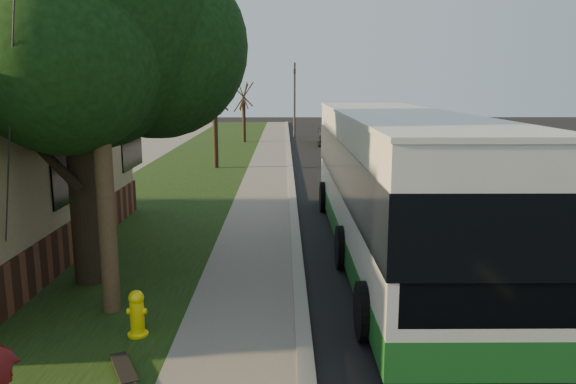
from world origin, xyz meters
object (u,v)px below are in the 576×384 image
Objects in this scene: transit_bus at (395,180)px; skateboard_main at (124,368)px; fire_hydrant at (137,313)px; bare_tree_near at (215,123)px; utility_pole at (95,41)px; dumpster at (35,189)px; traffic_signal at (294,95)px; bare_tree_far at (244,113)px; distant_car at (333,132)px; leafy_tree at (76,18)px.

transit_bus is 13.59× the size of skateboard_main.
skateboard_main is at bearing -130.26° from transit_bus.
bare_tree_near is (-0.90, 18.00, 1.72)m from fire_hydrant.
utility_pole is 5.05m from skateboard_main.
skateboard_main is 0.66× the size of dumpster.
bare_tree_near is at bearing -104.04° from traffic_signal.
bare_tree_far is 6.15m from distant_car.
bare_tree_near is at bearing 92.99° from skateboard_main.
transit_bus is 7.54m from skateboard_main.
bare_tree_near is 19.29m from skateboard_main.
fire_hydrant is at bearing -95.21° from traffic_signal.
leafy_tree is 6.53m from skateboard_main.
dumpster is 22.34m from distant_car.
bare_tree_far is at bearing 75.21° from dumpster.
bare_tree_far is at bearing 90.92° from skateboard_main.
dumpster is at bearing -120.32° from bare_tree_near.
bare_tree_near is 0.35× the size of transit_bus.
transit_bus is 8.90× the size of dumpster.
leafy_tree is 31.76m from traffic_signal.
distant_car is at bearing 59.59° from dumpster.
dumpster is at bearing -104.79° from bare_tree_far.
bare_tree_near reaches higher than dumpster.
leafy_tree is 27.58m from distant_car.
utility_pole is (-0.71, 0.99, 4.20)m from fire_hydrant.
leafy_tree is 7.49m from transit_bus.
leafy_tree is at bearing -164.25° from transit_bus.
transit_bus is at bearing -86.59° from traffic_signal.
utility_pole is at bearing -98.44° from distant_car.
distant_car is (5.94, -1.06, -1.17)m from bare_tree_far.
utility_pole is at bearing -96.58° from traffic_signal.
bare_tree_far is at bearing 90.76° from fire_hydrant.
fire_hydrant is 0.08× the size of utility_pole.
traffic_signal is 0.45× the size of transit_bus.
bare_tree_far is at bearing -131.19° from traffic_signal.
distant_car is (5.54, 28.94, 0.40)m from fire_hydrant.
transit_bus reaches higher than skateboard_main.
skateboard_main is at bearing -66.29° from leafy_tree.
traffic_signal reaches higher than skateboard_main.
dumpster is (-4.20, 7.03, -4.56)m from leafy_tree.
fire_hydrant is 0.81× the size of skateboard_main.
utility_pole is 7.15m from transit_bus.
transit_bus is at bearing -66.96° from bare_tree_near.
utility_pole is at bearing 110.54° from skateboard_main.
skateboard_main is (1.00, -19.16, -2.02)m from bare_tree_near.
distant_car is at bearing -64.21° from traffic_signal.
fire_hydrant is at bearing -87.14° from bare_tree_near.
transit_bus is (1.76, -29.54, -1.39)m from traffic_signal.
traffic_signal is at bearing 119.94° from distant_car.
skateboard_main is (-4.76, -5.62, -1.65)m from transit_bus.
dumpster is (-10.63, 5.22, -1.17)m from transit_bus.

